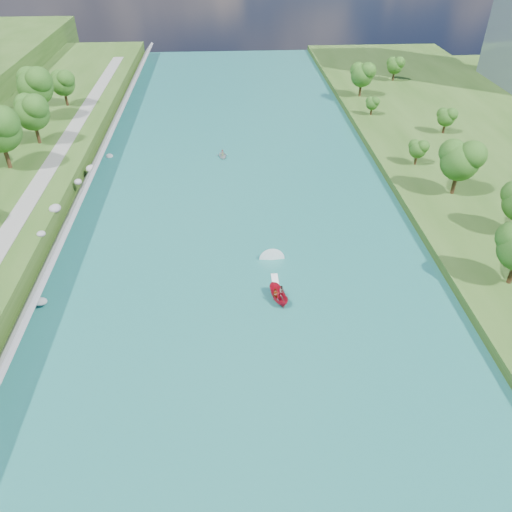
{
  "coord_description": "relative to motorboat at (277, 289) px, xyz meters",
  "views": [
    {
      "loc": [
        -1.31,
        -37.87,
        41.76
      ],
      "look_at": [
        2.15,
        16.91,
        2.5
      ],
      "focal_mm": 35.0,
      "sensor_mm": 36.0,
      "label": 1
    }
  ],
  "objects": [
    {
      "name": "motorboat",
      "position": [
        0.0,
        0.0,
        0.0
      ],
      "size": [
        3.6,
        19.08,
        2.08
      ],
      "rotation": [
        0.0,
        0.0,
        3.43
      ],
      "color": "#A90D21",
      "rests_on": "river_water"
    },
    {
      "name": "riverside_path",
      "position": [
        -37.08,
        8.17,
        2.74
      ],
      "size": [
        3.0,
        200.0,
        0.1
      ],
      "primitive_type": "cube",
      "color": "gray",
      "rests_on": "berm_west"
    },
    {
      "name": "trees_east",
      "position": [
        32.16,
        19.32,
        5.26
      ],
      "size": [
        17.88,
        143.19,
        11.08
      ],
      "color": "#184D14",
      "rests_on": "berm_east"
    },
    {
      "name": "riprap_bank",
      "position": [
        -30.43,
        7.62,
        0.99
      ],
      "size": [
        4.59,
        236.0,
        4.6
      ],
      "color": "slate",
      "rests_on": "ground"
    },
    {
      "name": "ground",
      "position": [
        -4.58,
        -11.83,
        -0.81
      ],
      "size": [
        260.0,
        260.0,
        0.0
      ],
      "primitive_type": "plane",
      "color": "#2D5119",
      "rests_on": "ground"
    },
    {
      "name": "river_water",
      "position": [
        -4.58,
        8.17,
        -0.76
      ],
      "size": [
        55.0,
        240.0,
        0.1
      ],
      "primitive_type": "cube",
      "color": "#1A5D64",
      "rests_on": "ground"
    },
    {
      "name": "raft",
      "position": [
        -6.72,
        42.69,
        -0.36
      ],
      "size": [
        2.44,
        3.21,
        1.52
      ],
      "rotation": [
        0.0,
        0.0,
        0.1
      ],
      "color": "#9B9EA3",
      "rests_on": "river_water"
    }
  ]
}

